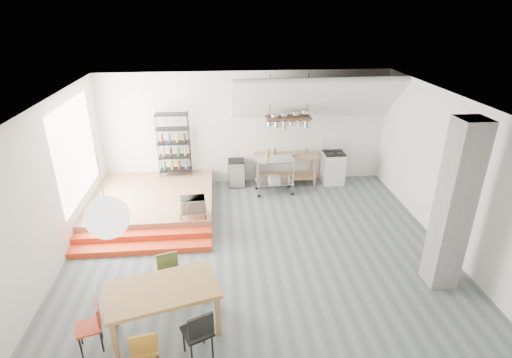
{
  "coord_description": "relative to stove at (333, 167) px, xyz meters",
  "views": [
    {
      "loc": [
        -0.73,
        -7.31,
        4.9
      ],
      "look_at": [
        0.03,
        0.8,
        1.25
      ],
      "focal_mm": 28.0,
      "sensor_mm": 36.0,
      "label": 1
    }
  ],
  "objects": [
    {
      "name": "bowl",
      "position": [
        -1.18,
        -0.06,
        0.46
      ],
      "size": [
        0.27,
        0.27,
        0.05
      ],
      "primitive_type": "imported",
      "rotation": [
        0.0,
        0.0,
        -0.26
      ],
      "color": "silver",
      "rests_on": "kitchen_counter"
    },
    {
      "name": "microwave",
      "position": [
        -3.9,
        -2.41,
        0.23
      ],
      "size": [
        0.58,
        0.42,
        0.3
      ],
      "primitive_type": "imported",
      "rotation": [
        0.0,
        0.0,
        0.09
      ],
      "color": "beige",
      "rests_on": "microwave_shelf"
    },
    {
      "name": "slope_ceiling",
      "position": [
        -0.7,
        -0.26,
        2.07
      ],
      "size": [
        4.4,
        1.44,
        1.32
      ],
      "primitive_type": "cube",
      "rotation": [
        -0.73,
        0.0,
        0.0
      ],
      "color": "white",
      "rests_on": "wall_back"
    },
    {
      "name": "step_lower",
      "position": [
        -5.0,
        -3.11,
        -0.41
      ],
      "size": [
        3.0,
        0.35,
        0.13
      ],
      "primitive_type": "cube",
      "color": "red",
      "rests_on": "ground"
    },
    {
      "name": "wall_left",
      "position": [
        -6.5,
        -3.16,
        1.12
      ],
      "size": [
        0.04,
        7.0,
        3.2
      ],
      "primitive_type": "cube",
      "color": "silver",
      "rests_on": "ground"
    },
    {
      "name": "wall_right",
      "position": [
        1.5,
        -3.16,
        1.12
      ],
      "size": [
        0.04,
        7.0,
        3.2
      ],
      "primitive_type": "cube",
      "color": "silver",
      "rests_on": "ground"
    },
    {
      "name": "concrete_column",
      "position": [
        0.8,
        -4.66,
        1.12
      ],
      "size": [
        0.5,
        0.5,
        3.2
      ],
      "primitive_type": "cube",
      "color": "slate",
      "rests_on": "ground"
    },
    {
      "name": "ceiling",
      "position": [
        -2.5,
        -3.16,
        2.72
      ],
      "size": [
        8.0,
        7.0,
        0.02
      ],
      "primitive_type": "cube",
      "color": "white",
      "rests_on": "wall_back"
    },
    {
      "name": "dining_table",
      "position": [
        -4.22,
        -5.4,
        0.25
      ],
      "size": [
        1.91,
        1.38,
        0.82
      ],
      "rotation": [
        0.0,
        0.0,
        0.27
      ],
      "color": "olive",
      "rests_on": "ground"
    },
    {
      "name": "rolling_cart",
      "position": [
        -1.78,
        -0.53,
        0.17
      ],
      "size": [
        1.04,
        0.62,
        1.0
      ],
      "rotation": [
        0.0,
        0.0,
        0.04
      ],
      "color": "silver",
      "rests_on": "ground"
    },
    {
      "name": "floor",
      "position": [
        -2.5,
        -3.16,
        -0.48
      ],
      "size": [
        8.0,
        8.0,
        0.0
      ],
      "primitive_type": "plane",
      "color": "#505B5C",
      "rests_on": "ground"
    },
    {
      "name": "chair_black",
      "position": [
        -3.65,
        -6.04,
        0.05
      ],
      "size": [
        0.54,
        0.54,
        0.89
      ],
      "rotation": [
        0.0,
        0.0,
        3.57
      ],
      "color": "black",
      "rests_on": "ground"
    },
    {
      "name": "window_pane",
      "position": [
        -6.48,
        -1.66,
        1.32
      ],
      "size": [
        0.02,
        2.5,
        2.2
      ],
      "primitive_type": "cube",
      "color": "white",
      "rests_on": "wall_left"
    },
    {
      "name": "wall_back",
      "position": [
        -2.5,
        0.34,
        1.12
      ],
      "size": [
        8.0,
        0.04,
        3.2
      ],
      "primitive_type": "cube",
      "color": "silver",
      "rests_on": "ground"
    },
    {
      "name": "microwave_shelf",
      "position": [
        -3.9,
        -2.41,
        0.07
      ],
      "size": [
        0.6,
        0.4,
        0.16
      ],
      "color": "#A57752",
      "rests_on": "platform"
    },
    {
      "name": "chair_olive",
      "position": [
        -4.22,
        -4.6,
        0.03
      ],
      "size": [
        0.48,
        0.48,
        0.85
      ],
      "rotation": [
        0.0,
        0.0,
        0.27
      ],
      "color": "#56652F",
      "rests_on": "ground"
    },
    {
      "name": "stove",
      "position": [
        0.0,
        0.0,
        0.0
      ],
      "size": [
        0.6,
        0.6,
        1.18
      ],
      "color": "white",
      "rests_on": "ground"
    },
    {
      "name": "step_upper",
      "position": [
        -5.0,
        -2.76,
        -0.35
      ],
      "size": [
        3.0,
        0.35,
        0.27
      ],
      "primitive_type": "cube",
      "color": "red",
      "rests_on": "ground"
    },
    {
      "name": "kitchen_counter",
      "position": [
        -1.4,
        -0.01,
        0.15
      ],
      "size": [
        1.8,
        0.6,
        0.91
      ],
      "color": "#A57752",
      "rests_on": "ground"
    },
    {
      "name": "platform",
      "position": [
        -5.0,
        -1.16,
        -0.28
      ],
      "size": [
        3.0,
        3.0,
        0.4
      ],
      "primitive_type": "cube",
      "color": "#A57752",
      "rests_on": "ground"
    },
    {
      "name": "pot_rack",
      "position": [
        -1.37,
        -0.23,
        1.5
      ],
      "size": [
        1.2,
        0.5,
        1.43
      ],
      "color": "#3E2519",
      "rests_on": "ceiling"
    },
    {
      "name": "wire_shelving",
      "position": [
        -4.5,
        0.04,
        0.85
      ],
      "size": [
        0.88,
        0.38,
        1.8
      ],
      "color": "black",
      "rests_on": "platform"
    },
    {
      "name": "chair_mustard",
      "position": [
        -4.39,
        -6.24,
        0.0
      ],
      "size": [
        0.43,
        0.43,
        0.81
      ],
      "rotation": [
        0.0,
        0.0,
        3.31
      ],
      "color": "#A16C1B",
      "rests_on": "ground"
    },
    {
      "name": "chair_red",
      "position": [
        -5.25,
        -5.67,
        0.0
      ],
      "size": [
        0.46,
        0.46,
        0.8
      ],
      "rotation": [
        0.0,
        0.0,
        -1.26
      ],
      "color": "#AD2D18",
      "rests_on": "ground"
    },
    {
      "name": "paper_lantern",
      "position": [
        -4.8,
        -5.56,
        1.72
      ],
      "size": [
        0.6,
        0.6,
        0.6
      ],
      "primitive_type": "sphere",
      "color": "white",
      "rests_on": "ceiling"
    },
    {
      "name": "mini_fridge",
      "position": [
        -2.8,
        0.04,
        -0.1
      ],
      "size": [
        0.45,
        0.45,
        0.77
      ],
      "primitive_type": "cube",
      "color": "black",
      "rests_on": "ground"
    }
  ]
}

